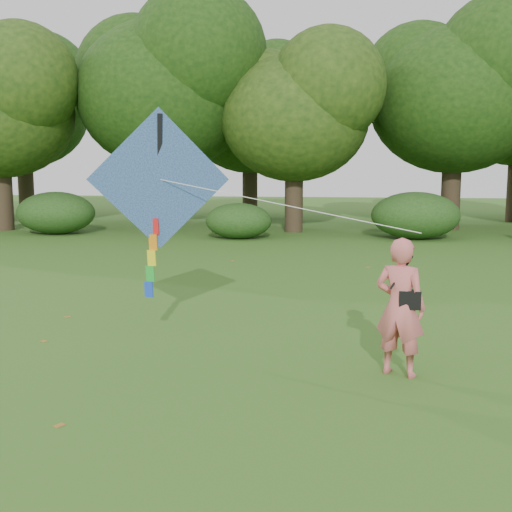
# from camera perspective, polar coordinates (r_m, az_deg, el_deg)

# --- Properties ---
(ground) EXTENTS (100.00, 100.00, 0.00)m
(ground) POSITION_cam_1_polar(r_m,az_deg,el_deg) (8.67, 7.07, -11.93)
(ground) COLOR #265114
(ground) RESTS_ON ground
(man_kite_flyer) EXTENTS (0.85, 0.72, 1.97)m
(man_kite_flyer) POSITION_cam_1_polar(r_m,az_deg,el_deg) (9.24, 12.69, -4.44)
(man_kite_flyer) COLOR #D16262
(man_kite_flyer) RESTS_ON ground
(crossbody_bag) EXTENTS (0.43, 0.20, 0.74)m
(crossbody_bag) POSITION_cam_1_polar(r_m,az_deg,el_deg) (9.20, 13.45, -3.70)
(crossbody_bag) COLOR black
(crossbody_bag) RESTS_ON ground
(flying_kite) EXTENTS (5.05, 1.45, 3.05)m
(flying_kite) POSITION_cam_1_polar(r_m,az_deg,el_deg) (10.39, -8.58, 6.49)
(flying_kite) COLOR #2947B1
(flying_kite) RESTS_ON ground
(tree_line) EXTENTS (54.70, 15.30, 9.48)m
(tree_line) POSITION_cam_1_polar(r_m,az_deg,el_deg) (31.18, 10.76, 12.90)
(tree_line) COLOR #3A2D1E
(tree_line) RESTS_ON ground
(shrub_band) EXTENTS (39.15, 3.22, 1.88)m
(shrub_band) POSITION_cam_1_polar(r_m,az_deg,el_deg) (25.84, 5.83, 3.46)
(shrub_band) COLOR #264919
(shrub_band) RESTS_ON ground
(fallen_leaves) EXTENTS (8.96, 14.87, 0.01)m
(fallen_leaves) POSITION_cam_1_polar(r_m,az_deg,el_deg) (11.44, 6.22, -6.89)
(fallen_leaves) COLOR olive
(fallen_leaves) RESTS_ON ground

